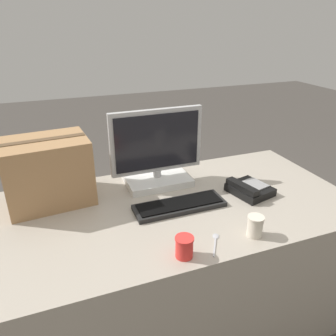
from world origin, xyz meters
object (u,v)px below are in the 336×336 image
(spoon, at_px, (215,240))
(paper_cup_right, at_px, (255,226))
(monitor, at_px, (158,156))
(desk_phone, at_px, (249,189))
(paper_cup_left, at_px, (184,247))
(keyboard, at_px, (179,205))
(cardboard_box, at_px, (48,171))

(spoon, bearing_deg, paper_cup_right, -66.34)
(monitor, height_order, paper_cup_right, monitor)
(monitor, height_order, desk_phone, monitor)
(monitor, bearing_deg, paper_cup_left, -100.12)
(desk_phone, distance_m, spoon, 0.46)
(monitor, xyz_separation_m, desk_phone, (0.40, -0.29, -0.14))
(monitor, height_order, paper_cup_left, monitor)
(keyboard, bearing_deg, cardboard_box, 153.13)
(keyboard, distance_m, desk_phone, 0.39)
(keyboard, height_order, paper_cup_left, paper_cup_left)
(monitor, xyz_separation_m, spoon, (0.05, -0.58, -0.16))
(spoon, relative_size, cardboard_box, 0.33)
(paper_cup_left, relative_size, paper_cup_right, 0.94)
(desk_phone, relative_size, spoon, 1.72)
(keyboard, xyz_separation_m, paper_cup_left, (-0.12, -0.34, 0.03))
(spoon, bearing_deg, desk_phone, -18.43)
(desk_phone, height_order, paper_cup_right, paper_cup_right)
(spoon, height_order, cardboard_box, cardboard_box)
(monitor, bearing_deg, cardboard_box, 179.90)
(cardboard_box, bearing_deg, monitor, -0.10)
(monitor, xyz_separation_m, keyboard, (0.01, -0.29, -0.15))
(keyboard, height_order, paper_cup_right, paper_cup_right)
(paper_cup_left, bearing_deg, monitor, 79.88)
(monitor, relative_size, spoon, 3.63)
(keyboard, relative_size, paper_cup_left, 5.14)
(keyboard, xyz_separation_m, cardboard_box, (-0.57, 0.29, 0.15))
(desk_phone, distance_m, cardboard_box, 1.02)
(paper_cup_right, bearing_deg, keyboard, 123.35)
(monitor, bearing_deg, paper_cup_right, -70.28)
(monitor, xyz_separation_m, paper_cup_left, (-0.11, -0.63, -0.12))
(keyboard, xyz_separation_m, spoon, (0.04, -0.29, -0.01))
(keyboard, relative_size, cardboard_box, 1.07)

